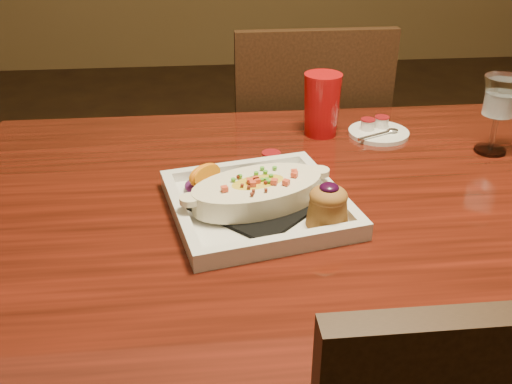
{
  "coord_description": "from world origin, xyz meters",
  "views": [
    {
      "loc": [
        -0.28,
        -0.85,
        1.24
      ],
      "look_at": [
        -0.2,
        0.01,
        0.77
      ],
      "focal_mm": 40.0,
      "sensor_mm": 36.0,
      "label": 1
    }
  ],
  "objects": [
    {
      "name": "goblet",
      "position": [
        0.3,
        0.17,
        0.86
      ],
      "size": [
        0.08,
        0.08,
        0.16
      ],
      "color": "silver",
      "rests_on": "table"
    },
    {
      "name": "chair_far",
      "position": [
        -0.0,
        0.63,
        0.51
      ],
      "size": [
        0.42,
        0.42,
        0.93
      ],
      "rotation": [
        0.0,
        0.0,
        3.14
      ],
      "color": "black",
      "rests_on": "floor"
    },
    {
      "name": "plate",
      "position": [
        -0.19,
        -0.03,
        0.78
      ],
      "size": [
        0.33,
        0.33,
        0.08
      ],
      "rotation": [
        0.0,
        0.0,
        0.21
      ],
      "color": "white",
      "rests_on": "table"
    },
    {
      "name": "red_tumbler",
      "position": [
        -0.03,
        0.3,
        0.82
      ],
      "size": [
        0.08,
        0.08,
        0.14
      ],
      "primitive_type": "cone",
      "color": "red",
      "rests_on": "table"
    },
    {
      "name": "table",
      "position": [
        0.0,
        0.0,
        0.65
      ],
      "size": [
        1.5,
        0.9,
        0.75
      ],
      "color": "#61170D",
      "rests_on": "floor"
    },
    {
      "name": "creamer_loose",
      "position": [
        -0.15,
        0.15,
        0.76
      ],
      "size": [
        0.04,
        0.04,
        0.03
      ],
      "color": "silver",
      "rests_on": "table"
    },
    {
      "name": "saucer",
      "position": [
        0.1,
        0.28,
        0.76
      ],
      "size": [
        0.13,
        0.13,
        0.09
      ],
      "color": "white",
      "rests_on": "table"
    }
  ]
}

